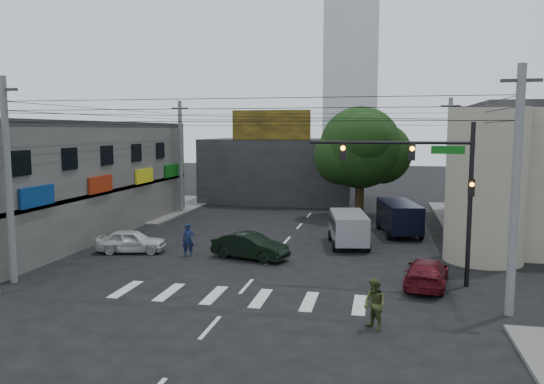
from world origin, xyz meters
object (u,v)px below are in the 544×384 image
(utility_pole_near_left, at_px, (8,181))
(maroon_sedan, at_px, (427,273))
(pedestrian_olive, at_px, (375,305))
(utility_pole_near_right, at_px, (515,193))
(utility_pole_far_right, at_px, (448,161))
(traffic_gantry, at_px, (431,177))
(street_tree, at_px, (360,148))
(white_compact, at_px, (131,241))
(silver_minivan, at_px, (348,230))
(dark_sedan, at_px, (250,246))
(navy_van, at_px, (399,218))
(traffic_officer, at_px, (188,240))
(utility_pole_far_left, at_px, (181,158))

(utility_pole_near_left, bearing_deg, maroon_sedan, 9.87)
(pedestrian_olive, bearing_deg, utility_pole_near_left, -142.87)
(pedestrian_olive, bearing_deg, utility_pole_near_right, 73.51)
(utility_pole_far_right, bearing_deg, traffic_gantry, -98.94)
(street_tree, height_order, white_compact, street_tree)
(white_compact, bearing_deg, maroon_sedan, -113.85)
(traffic_gantry, height_order, silver_minivan, traffic_gantry)
(dark_sedan, height_order, navy_van, navy_van)
(dark_sedan, xyz_separation_m, maroon_sedan, (8.85, -3.27, -0.07))
(maroon_sedan, relative_size, traffic_officer, 2.48)
(utility_pole_near_right, relative_size, white_compact, 2.27)
(navy_van, distance_m, traffic_officer, 14.33)
(street_tree, distance_m, pedestrian_olive, 24.52)
(utility_pole_far_right, relative_size, silver_minivan, 1.91)
(utility_pole_near_right, height_order, silver_minivan, utility_pole_near_right)
(navy_van, bearing_deg, silver_minivan, 133.63)
(maroon_sedan, relative_size, navy_van, 0.79)
(dark_sedan, relative_size, maroon_sedan, 0.99)
(traffic_gantry, xyz_separation_m, pedestrian_olive, (-2.22, -6.03, -3.93))
(street_tree, height_order, utility_pole_far_right, utility_pole_far_right)
(white_compact, bearing_deg, navy_van, -72.22)
(street_tree, relative_size, navy_van, 1.56)
(utility_pole_near_right, relative_size, utility_pole_far_left, 1.00)
(utility_pole_far_left, height_order, pedestrian_olive, utility_pole_far_left)
(utility_pole_near_left, bearing_deg, pedestrian_olive, -8.96)
(utility_pole_far_left, bearing_deg, utility_pole_near_right, -44.31)
(street_tree, height_order, maroon_sedan, street_tree)
(silver_minivan, bearing_deg, utility_pole_near_left, 116.83)
(utility_pole_far_left, distance_m, traffic_officer, 15.84)
(white_compact, bearing_deg, traffic_officer, -105.15)
(utility_pole_near_right, height_order, white_compact, utility_pole_near_right)
(silver_minivan, bearing_deg, traffic_gantry, -161.18)
(traffic_gantry, distance_m, utility_pole_near_left, 18.66)
(dark_sedan, relative_size, navy_van, 0.79)
(traffic_gantry, relative_size, silver_minivan, 1.50)
(white_compact, distance_m, silver_minivan, 12.57)
(dark_sedan, bearing_deg, utility_pole_far_right, -23.46)
(silver_minivan, height_order, pedestrian_olive, silver_minivan)
(utility_pole_far_left, distance_m, silver_minivan, 17.74)
(street_tree, distance_m, dark_sedan, 16.59)
(street_tree, xyz_separation_m, white_compact, (-11.98, -15.00, -4.82))
(utility_pole_far_right, height_order, traffic_officer, utility_pole_far_right)
(maroon_sedan, height_order, navy_van, navy_van)
(white_compact, distance_m, pedestrian_olive, 16.32)
(street_tree, bearing_deg, white_compact, -128.62)
(utility_pole_far_right, height_order, navy_van, utility_pole_far_right)
(traffic_officer, bearing_deg, navy_van, 10.26)
(maroon_sedan, height_order, silver_minivan, silver_minivan)
(utility_pole_near_right, relative_size, utility_pole_far_right, 1.00)
(utility_pole_near_left, distance_m, silver_minivan, 18.28)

